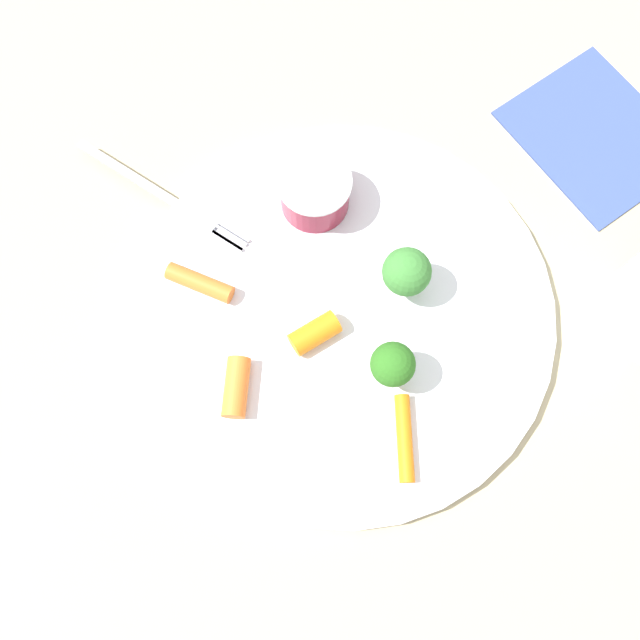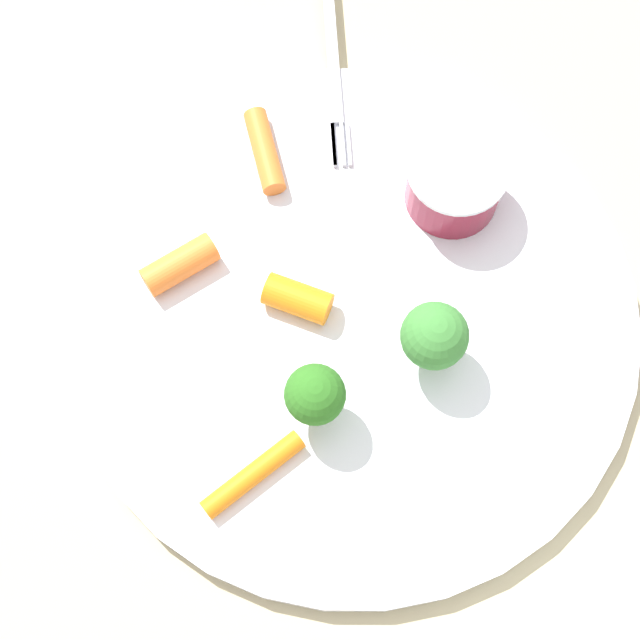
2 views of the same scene
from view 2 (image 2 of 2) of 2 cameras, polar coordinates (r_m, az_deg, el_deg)
name	(u,v)px [view 2 (image 2 of 2)]	position (r m, az deg, el deg)	size (l,w,h in m)	color
ground_plane	(352,320)	(0.54, 1.88, 0.02)	(2.40, 2.40, 0.00)	tan
plate	(352,316)	(0.53, 1.90, 0.24)	(0.31, 0.31, 0.01)	white
sauce_cup	(455,183)	(0.54, 7.89, 7.96)	(0.05, 0.05, 0.03)	maroon
broccoli_floret_0	(434,337)	(0.49, 6.72, -0.97)	(0.03, 0.03, 0.05)	#90C564
broccoli_floret_1	(315,396)	(0.48, -0.29, -4.45)	(0.03, 0.03, 0.04)	#8FAE72
carrot_stick_0	(265,151)	(0.56, -3.27, 9.86)	(0.01, 0.01, 0.05)	orange
carrot_stick_1	(298,299)	(0.52, -1.32, 1.26)	(0.02, 0.02, 0.04)	orange
carrot_stick_2	(180,265)	(0.53, -8.23, 3.23)	(0.02, 0.02, 0.04)	orange
carrot_stick_3	(253,474)	(0.50, -3.96, -9.02)	(0.01, 0.01, 0.06)	orange
fork	(333,52)	(0.60, 0.74, 15.42)	(0.16, 0.01, 0.00)	#B6B7C0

